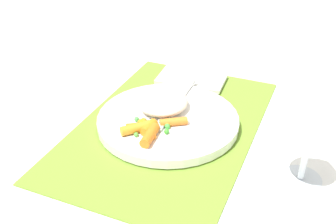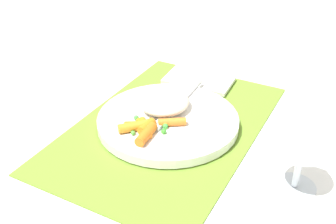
% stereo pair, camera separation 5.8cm
% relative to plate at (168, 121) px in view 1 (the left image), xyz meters
% --- Properties ---
extents(ground_plane, '(2.40, 2.40, 0.00)m').
position_rel_plate_xyz_m(ground_plane, '(0.00, 0.00, -0.01)').
color(ground_plane, white).
extents(placemat, '(0.48, 0.31, 0.01)m').
position_rel_plate_xyz_m(placemat, '(0.00, 0.00, -0.01)').
color(placemat, olive).
rests_on(placemat, ground_plane).
extents(plate, '(0.26, 0.26, 0.02)m').
position_rel_plate_xyz_m(plate, '(0.00, 0.00, 0.00)').
color(plate, white).
rests_on(plate, placemat).
extents(rice_mound, '(0.10, 0.09, 0.03)m').
position_rel_plate_xyz_m(rice_mound, '(-0.02, -0.02, 0.02)').
color(rice_mound, beige).
rests_on(rice_mound, plate).
extents(carrot_portion, '(0.10, 0.10, 0.02)m').
position_rel_plate_xyz_m(carrot_portion, '(0.06, -0.01, 0.02)').
color(carrot_portion, orange).
rests_on(carrot_portion, plate).
extents(pea_scatter, '(0.06, 0.07, 0.01)m').
position_rel_plate_xyz_m(pea_scatter, '(0.05, -0.02, 0.01)').
color(pea_scatter, '#54B63E').
rests_on(pea_scatter, plate).
extents(fork, '(0.20, 0.02, 0.01)m').
position_rel_plate_xyz_m(fork, '(-0.03, -0.00, 0.01)').
color(fork, '#BDBDBD').
rests_on(fork, plate).
extents(wine_glass, '(0.07, 0.07, 0.15)m').
position_rel_plate_xyz_m(wine_glass, '(0.05, 0.24, 0.09)').
color(wine_glass, silver).
rests_on(wine_glass, ground_plane).
extents(napkin, '(0.09, 0.15, 0.01)m').
position_rel_plate_xyz_m(napkin, '(-0.18, -0.02, -0.00)').
color(napkin, white).
rests_on(napkin, placemat).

